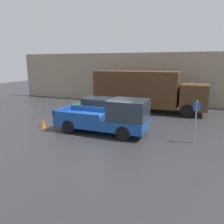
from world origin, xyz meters
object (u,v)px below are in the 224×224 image
delivery_truck (145,90)px  traffic_cone (43,123)px  pickup_truck (110,117)px  car (102,109)px  parking_sign (196,119)px  newspaper_box (121,97)px

delivery_truck → traffic_cone: delivery_truck is taller
pickup_truck → car: pickup_truck is taller
pickup_truck → parking_sign: 4.48m
car → traffic_cone: (-2.60, -3.09, -0.49)m
pickup_truck → parking_sign: size_ratio=2.41×
pickup_truck → traffic_cone: (-4.25, -0.56, -0.63)m
delivery_truck → parking_sign: size_ratio=4.09×
car → parking_sign: (6.12, -2.44, 0.43)m
pickup_truck → traffic_cone: pickup_truck is taller
car → delivery_truck: delivery_truck is taller
traffic_cone → car: bearing=49.9°
delivery_truck → parking_sign: bearing=-57.9°
car → traffic_cone: 4.07m
car → traffic_cone: bearing=-130.1°
pickup_truck → delivery_truck: (0.42, 6.54, 0.82)m
parking_sign → traffic_cone: size_ratio=3.52×
car → newspaper_box: 6.95m
delivery_truck → parking_sign: (4.05, -6.45, -0.53)m
pickup_truck → parking_sign: bearing=1.1°
parking_sign → car: bearing=158.2°
car → traffic_cone: car is taller
pickup_truck → newspaper_box: pickup_truck is taller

